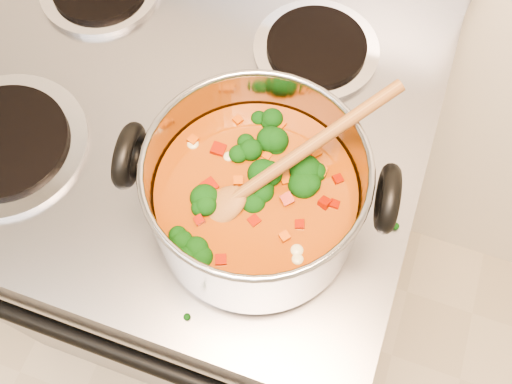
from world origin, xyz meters
TOP-DOWN VIEW (x-y plane):
  - electric_range at (0.02, 1.16)m, footprint 0.75×0.67m
  - stockpot at (0.21, 1.02)m, footprint 0.31×0.25m
  - wooden_spoon at (0.21, 1.03)m, footprint 0.19×0.21m
  - cooktop_crumbs at (0.20, 1.06)m, footprint 0.30×0.32m

SIDE VIEW (x-z plane):
  - electric_range at x=0.02m, z-range -0.07..1.01m
  - cooktop_crumbs at x=0.20m, z-range 0.92..0.93m
  - stockpot at x=0.21m, z-range 0.92..1.08m
  - wooden_spoon at x=0.21m, z-range 0.98..1.09m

